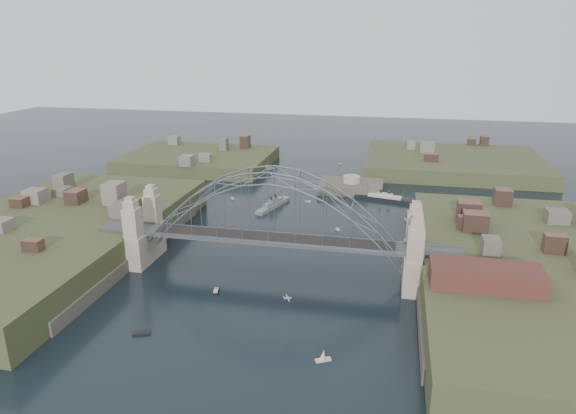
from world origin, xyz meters
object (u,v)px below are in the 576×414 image
(fort_island, at_px, (351,191))
(naval_cruiser_far, at_px, (259,169))
(bridge, at_px, (272,222))
(wharf_shed, at_px, (486,276))
(ocean_liner, at_px, (385,198))
(naval_cruiser_near, at_px, (273,205))

(fort_island, bearing_deg, naval_cruiser_far, 152.41)
(bridge, distance_m, wharf_shed, 46.23)
(naval_cruiser_far, xyz_separation_m, ocean_liner, (51.34, -30.11, -0.01))
(bridge, height_order, naval_cruiser_far, bridge)
(bridge, distance_m, naval_cruiser_far, 95.33)
(wharf_shed, height_order, naval_cruiser_near, wharf_shed)
(bridge, relative_size, wharf_shed, 4.20)
(wharf_shed, bearing_deg, ocean_liner, 105.06)
(fort_island, distance_m, naval_cruiser_far, 44.45)
(wharf_shed, relative_size, naval_cruiser_far, 1.64)
(fort_island, distance_m, wharf_shed, 90.48)
(wharf_shed, relative_size, naval_cruiser_near, 1.10)
(fort_island, bearing_deg, bridge, -99.73)
(wharf_shed, distance_m, ocean_liner, 77.67)
(naval_cruiser_near, relative_size, ocean_liner, 0.90)
(bridge, xyz_separation_m, ocean_liner, (23.96, 60.47, -11.56))
(naval_cruiser_near, height_order, ocean_liner, naval_cruiser_near)
(bridge, bearing_deg, naval_cruiser_near, 103.13)
(bridge, height_order, fort_island, bridge)
(bridge, distance_m, fort_island, 72.14)
(fort_island, height_order, wharf_shed, wharf_shed)
(naval_cruiser_near, xyz_separation_m, naval_cruiser_far, (-16.63, 44.50, -0.07))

